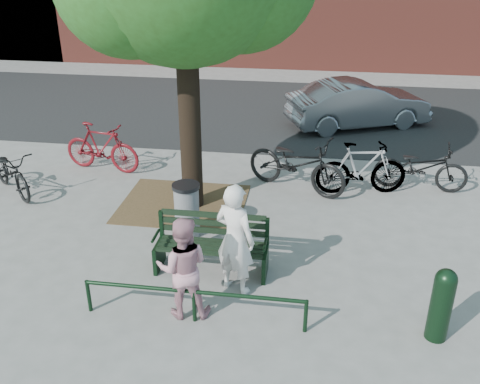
% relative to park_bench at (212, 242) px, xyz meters
% --- Properties ---
extents(ground, '(90.00, 90.00, 0.00)m').
position_rel_park_bench_xyz_m(ground, '(0.00, -0.08, -0.48)').
color(ground, gray).
rests_on(ground, ground).
extents(dirt_pit, '(2.40, 2.00, 0.02)m').
position_rel_park_bench_xyz_m(dirt_pit, '(-1.00, 2.12, -0.47)').
color(dirt_pit, brown).
rests_on(dirt_pit, ground).
extents(road, '(40.00, 7.00, 0.01)m').
position_rel_park_bench_xyz_m(road, '(0.00, 8.42, -0.47)').
color(road, black).
rests_on(road, ground).
extents(park_bench, '(1.74, 0.54, 0.97)m').
position_rel_park_bench_xyz_m(park_bench, '(0.00, 0.00, 0.00)').
color(park_bench, black).
rests_on(park_bench, ground).
extents(guard_railing, '(3.06, 0.06, 0.51)m').
position_rel_park_bench_xyz_m(guard_railing, '(0.00, -1.28, -0.08)').
color(guard_railing, black).
rests_on(guard_railing, ground).
extents(person_left, '(0.74, 0.63, 1.72)m').
position_rel_park_bench_xyz_m(person_left, '(0.43, -0.47, 0.38)').
color(person_left, silver).
rests_on(person_left, ground).
extents(person_right, '(0.81, 0.68, 1.49)m').
position_rel_park_bench_xyz_m(person_right, '(-0.17, -1.13, 0.27)').
color(person_right, '#C08491').
rests_on(person_right, ground).
extents(bollard, '(0.28, 0.28, 1.05)m').
position_rel_park_bench_xyz_m(bollard, '(3.20, -1.14, 0.08)').
color(bollard, black).
rests_on(bollard, ground).
extents(litter_bin, '(0.47, 0.47, 0.97)m').
position_rel_park_bench_xyz_m(litter_bin, '(-0.64, 0.99, 0.01)').
color(litter_bin, gray).
rests_on(litter_bin, ground).
extents(bicycle_a, '(1.75, 1.61, 0.93)m').
position_rel_park_bench_xyz_m(bicycle_a, '(-4.54, 2.12, -0.01)').
color(bicycle_a, black).
rests_on(bicycle_a, ground).
extents(bicycle_b, '(1.87, 0.83, 1.09)m').
position_rel_park_bench_xyz_m(bicycle_b, '(-3.17, 3.50, 0.07)').
color(bicycle_b, '#5A0C12').
rests_on(bicycle_b, ground).
extents(bicycle_c, '(2.31, 1.63, 1.15)m').
position_rel_park_bench_xyz_m(bicycle_c, '(1.14, 3.12, 0.10)').
color(bicycle_c, black).
rests_on(bicycle_c, ground).
extents(bicycle_d, '(1.89, 0.83, 1.10)m').
position_rel_park_bench_xyz_m(bicycle_d, '(2.43, 3.13, 0.07)').
color(bicycle_d, gray).
rests_on(bicycle_d, ground).
extents(bicycle_e, '(1.92, 0.83, 0.98)m').
position_rel_park_bench_xyz_m(bicycle_e, '(3.65, 3.50, 0.01)').
color(bicycle_e, black).
rests_on(bicycle_e, ground).
extents(parked_car, '(4.03, 2.74, 1.26)m').
position_rel_park_bench_xyz_m(parked_car, '(2.58, 7.40, 0.15)').
color(parked_car, slate).
rests_on(parked_car, ground).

